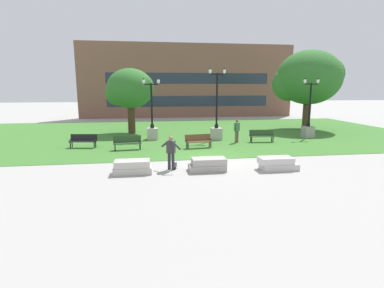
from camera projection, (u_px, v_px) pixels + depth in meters
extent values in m
plane|color=#A3A09B|center=(209.00, 160.00, 17.04)|extent=(140.00, 140.00, 0.00)
cube|color=#3D752D|center=(187.00, 133.00, 26.76)|extent=(40.00, 20.00, 0.02)
cube|color=#B2ADA3|center=(133.00, 170.00, 14.30)|extent=(1.80, 0.90, 0.32)
cube|color=#BBB6AB|center=(132.00, 164.00, 14.24)|extent=(1.66, 0.83, 0.32)
cube|color=#9E9991|center=(207.00, 168.00, 14.73)|extent=(1.80, 0.90, 0.32)
cube|color=#A6A098|center=(209.00, 161.00, 14.68)|extent=(1.66, 0.83, 0.32)
cube|color=#BCB7B2|center=(279.00, 166.00, 14.95)|extent=(1.80, 0.90, 0.32)
cube|color=beige|center=(276.00, 160.00, 14.87)|extent=(1.66, 0.83, 0.32)
cylinder|color=#28282D|center=(169.00, 161.00, 14.89)|extent=(0.15, 0.15, 0.86)
cylinder|color=#28282D|center=(173.00, 162.00, 14.83)|extent=(0.15, 0.15, 0.86)
cube|color=#2D2D30|center=(171.00, 147.00, 14.72)|extent=(0.46, 0.39, 0.60)
cylinder|color=#2D2D30|center=(166.00, 143.00, 14.99)|extent=(0.49, 0.30, 0.43)
cylinder|color=#2D2D30|center=(176.00, 146.00, 14.42)|extent=(0.49, 0.30, 0.43)
sphere|color=#9E7051|center=(171.00, 138.00, 14.64)|extent=(0.22, 0.22, 0.22)
cube|color=black|center=(175.00, 166.00, 15.38)|extent=(0.31, 0.82, 0.02)
cube|color=black|center=(175.00, 163.00, 15.81)|extent=(0.22, 0.15, 0.06)
cube|color=black|center=(174.00, 168.00, 14.93)|extent=(0.22, 0.15, 0.06)
cylinder|color=silver|center=(173.00, 166.00, 15.60)|extent=(0.04, 0.06, 0.06)
cylinder|color=silver|center=(177.00, 166.00, 15.60)|extent=(0.04, 0.06, 0.06)
cylinder|color=silver|center=(172.00, 168.00, 15.17)|extent=(0.04, 0.06, 0.06)
cylinder|color=silver|center=(176.00, 168.00, 15.17)|extent=(0.04, 0.06, 0.06)
cube|color=#284723|center=(262.00, 136.00, 22.22)|extent=(1.83, 0.59, 0.05)
cube|color=#284723|center=(261.00, 133.00, 22.43)|extent=(1.80, 0.27, 0.46)
cube|color=black|center=(251.00, 135.00, 22.15)|extent=(0.09, 0.40, 0.04)
cube|color=black|center=(273.00, 135.00, 22.25)|extent=(0.09, 0.40, 0.04)
cylinder|color=black|center=(252.00, 140.00, 22.06)|extent=(0.07, 0.07, 0.41)
cylinder|color=black|center=(273.00, 140.00, 22.16)|extent=(0.07, 0.07, 0.41)
cylinder|color=black|center=(251.00, 139.00, 22.38)|extent=(0.07, 0.07, 0.41)
cylinder|color=black|center=(272.00, 139.00, 22.47)|extent=(0.07, 0.07, 0.41)
cube|color=#284723|center=(128.00, 143.00, 19.50)|extent=(1.84, 0.62, 0.05)
cube|color=#284723|center=(127.00, 139.00, 19.69)|extent=(1.80, 0.31, 0.46)
cube|color=black|center=(114.00, 142.00, 19.27)|extent=(0.10, 0.40, 0.04)
cube|color=black|center=(140.00, 141.00, 19.68)|extent=(0.10, 0.40, 0.04)
cylinder|color=black|center=(115.00, 148.00, 19.20)|extent=(0.07, 0.07, 0.41)
cylinder|color=black|center=(140.00, 147.00, 19.58)|extent=(0.07, 0.07, 0.41)
cylinder|color=black|center=(115.00, 147.00, 19.50)|extent=(0.07, 0.07, 0.41)
cylinder|color=black|center=(140.00, 146.00, 19.89)|extent=(0.07, 0.07, 0.41)
cube|color=brown|center=(199.00, 142.00, 20.08)|extent=(1.84, 0.68, 0.05)
cube|color=brown|center=(198.00, 138.00, 20.28)|extent=(1.80, 0.37, 0.46)
cube|color=black|center=(187.00, 140.00, 19.83)|extent=(0.11, 0.40, 0.04)
cube|color=black|center=(211.00, 139.00, 20.29)|extent=(0.11, 0.40, 0.04)
cylinder|color=black|center=(188.00, 146.00, 19.76)|extent=(0.07, 0.07, 0.41)
cylinder|color=black|center=(211.00, 145.00, 20.19)|extent=(0.07, 0.07, 0.41)
cylinder|color=black|center=(187.00, 145.00, 20.06)|extent=(0.07, 0.07, 0.41)
cylinder|color=black|center=(209.00, 144.00, 20.49)|extent=(0.07, 0.07, 0.41)
cube|color=black|center=(83.00, 141.00, 20.15)|extent=(1.84, 0.67, 0.05)
cube|color=black|center=(84.00, 137.00, 20.36)|extent=(1.80, 0.36, 0.46)
cube|color=black|center=(70.00, 140.00, 20.12)|extent=(0.11, 0.40, 0.04)
cube|color=black|center=(95.00, 140.00, 20.14)|extent=(0.11, 0.40, 0.04)
cylinder|color=black|center=(70.00, 145.00, 20.03)|extent=(0.07, 0.07, 0.41)
cylinder|color=black|center=(94.00, 145.00, 20.05)|extent=(0.07, 0.07, 0.41)
cylinder|color=black|center=(72.00, 144.00, 20.34)|extent=(0.07, 0.07, 0.41)
cylinder|color=black|center=(96.00, 144.00, 20.36)|extent=(0.07, 0.07, 0.41)
cube|color=#ADA89E|center=(152.00, 134.00, 23.38)|extent=(0.80, 0.80, 0.90)
cylinder|color=black|center=(152.00, 126.00, 23.26)|extent=(0.28, 0.28, 0.30)
cylinder|color=black|center=(152.00, 106.00, 22.97)|extent=(0.14, 0.14, 3.44)
cube|color=black|center=(151.00, 84.00, 22.67)|extent=(1.10, 0.08, 0.08)
ellipsoid|color=white|center=(144.00, 81.00, 22.54)|extent=(0.22, 0.22, 0.36)
cone|color=black|center=(144.00, 78.00, 22.51)|extent=(0.20, 0.20, 0.13)
ellipsoid|color=white|center=(158.00, 81.00, 22.70)|extent=(0.22, 0.22, 0.36)
cone|color=black|center=(158.00, 79.00, 22.66)|extent=(0.20, 0.20, 0.13)
cube|color=gray|center=(308.00, 132.00, 24.40)|extent=(0.80, 0.80, 0.90)
cylinder|color=black|center=(308.00, 125.00, 24.28)|extent=(0.28, 0.28, 0.30)
cylinder|color=black|center=(310.00, 105.00, 23.99)|extent=(0.14, 0.14, 3.47)
cube|color=black|center=(311.00, 84.00, 23.68)|extent=(1.10, 0.08, 0.08)
ellipsoid|color=white|center=(305.00, 81.00, 23.56)|extent=(0.22, 0.22, 0.36)
cone|color=black|center=(305.00, 78.00, 23.52)|extent=(0.20, 0.20, 0.13)
ellipsoid|color=white|center=(318.00, 81.00, 23.71)|extent=(0.22, 0.22, 0.36)
cone|color=black|center=(318.00, 78.00, 23.68)|extent=(0.20, 0.20, 0.13)
cube|color=#ADA89E|center=(216.00, 134.00, 23.39)|extent=(0.80, 0.80, 0.90)
cylinder|color=black|center=(216.00, 126.00, 23.28)|extent=(0.28, 0.28, 0.30)
cylinder|color=black|center=(217.00, 101.00, 22.92)|extent=(0.14, 0.14, 4.19)
cube|color=black|center=(217.00, 74.00, 22.54)|extent=(1.10, 0.08, 0.08)
ellipsoid|color=white|center=(210.00, 71.00, 22.42)|extent=(0.22, 0.22, 0.36)
cone|color=black|center=(210.00, 68.00, 22.38)|extent=(0.20, 0.20, 0.13)
ellipsoid|color=white|center=(224.00, 71.00, 22.57)|extent=(0.22, 0.22, 0.36)
cone|color=black|center=(224.00, 68.00, 22.54)|extent=(0.20, 0.20, 0.13)
cylinder|color=#42301E|center=(131.00, 117.00, 26.43)|extent=(0.64, 0.64, 2.83)
ellipsoid|color=#2D6B28|center=(130.00, 88.00, 25.96)|extent=(4.02, 4.02, 3.42)
sphere|color=#2D6B28|center=(118.00, 93.00, 26.27)|extent=(2.21, 2.21, 2.21)
sphere|color=#2D6B28|center=(142.00, 86.00, 25.67)|extent=(2.01, 2.01, 2.01)
cylinder|color=#4C3823|center=(307.00, 112.00, 28.82)|extent=(0.74, 0.74, 3.30)
ellipsoid|color=#2D6B28|center=(309.00, 77.00, 28.20)|extent=(5.96, 5.96, 5.07)
sphere|color=#2D6B28|center=(289.00, 84.00, 28.66)|extent=(3.28, 3.28, 3.28)
sphere|color=#2D6B28|center=(328.00, 74.00, 27.78)|extent=(2.98, 2.98, 2.98)
cylinder|color=brown|center=(237.00, 137.00, 22.19)|extent=(0.15, 0.15, 0.86)
cylinder|color=brown|center=(236.00, 137.00, 22.05)|extent=(0.15, 0.15, 0.86)
cube|color=#3D7047|center=(237.00, 127.00, 21.98)|extent=(0.46, 0.43, 0.60)
cylinder|color=#3D7047|center=(239.00, 126.00, 22.16)|extent=(0.14, 0.14, 0.55)
cylinder|color=#3D7047|center=(235.00, 127.00, 21.80)|extent=(0.14, 0.14, 0.55)
sphere|color=brown|center=(237.00, 121.00, 21.90)|extent=(0.22, 0.22, 0.22)
cube|color=brown|center=(189.00, 81.00, 40.25)|extent=(28.89, 1.00, 9.75)
cube|color=#232D3D|center=(189.00, 101.00, 40.25)|extent=(21.66, 0.03, 1.40)
cube|color=#232D3D|center=(189.00, 78.00, 39.69)|extent=(21.66, 0.03, 1.40)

